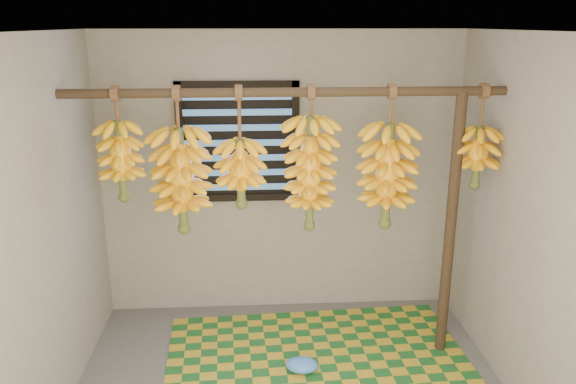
{
  "coord_description": "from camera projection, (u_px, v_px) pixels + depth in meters",
  "views": [
    {
      "loc": [
        -0.23,
        -3.06,
        2.45
      ],
      "look_at": [
        0.0,
        0.55,
        1.35
      ],
      "focal_mm": 35.0,
      "sensor_mm": 36.0,
      "label": 1
    }
  ],
  "objects": [
    {
      "name": "ceiling",
      "position": [
        295.0,
        31.0,
        2.95
      ],
      "size": [
        3.0,
        3.0,
        0.01
      ],
      "primitive_type": "cube",
      "color": "silver",
      "rests_on": "wall_back"
    },
    {
      "name": "wall_back",
      "position": [
        281.0,
        176.0,
        4.74
      ],
      "size": [
        3.0,
        0.01,
        2.4
      ],
      "primitive_type": "cube",
      "color": "gray",
      "rests_on": "floor"
    },
    {
      "name": "wall_left",
      "position": [
        32.0,
        250.0,
        3.21
      ],
      "size": [
        0.01,
        3.0,
        2.4
      ],
      "primitive_type": "cube",
      "color": "gray",
      "rests_on": "floor"
    },
    {
      "name": "wall_right",
      "position": [
        542.0,
        237.0,
        3.39
      ],
      "size": [
        0.01,
        3.0,
        2.4
      ],
      "primitive_type": "cube",
      "color": "gray",
      "rests_on": "floor"
    },
    {
      "name": "window",
      "position": [
        238.0,
        143.0,
        4.6
      ],
      "size": [
        1.0,
        0.04,
        1.0
      ],
      "color": "black",
      "rests_on": "wall_back"
    },
    {
      "name": "hanging_pole",
      "position": [
        287.0,
        92.0,
        3.74
      ],
      "size": [
        3.0,
        0.06,
        0.06
      ],
      "primitive_type": "cylinder",
      "rotation": [
        0.0,
        1.57,
        0.0
      ],
      "color": "#3A2D1B",
      "rests_on": "wall_left"
    },
    {
      "name": "support_post",
      "position": [
        450.0,
        229.0,
        4.1
      ],
      "size": [
        0.08,
        0.08,
        2.0
      ],
      "primitive_type": "cylinder",
      "color": "#3A2D1B",
      "rests_on": "floor"
    },
    {
      "name": "woven_mat",
      "position": [
        321.0,
        373.0,
        4.07
      ],
      "size": [
        2.35,
        1.92,
        0.01
      ],
      "primitive_type": "cube",
      "rotation": [
        0.0,
        0.0,
        0.05
      ],
      "color": "#1A5923",
      "rests_on": "floor"
    },
    {
      "name": "plastic_bag",
      "position": [
        302.0,
        365.0,
        4.08
      ],
      "size": [
        0.27,
        0.22,
        0.1
      ],
      "primitive_type": "ellipsoid",
      "rotation": [
        0.0,
        0.0,
        -0.19
      ],
      "color": "#3F84EB",
      "rests_on": "woven_mat"
    },
    {
      "name": "banana_bunch_a",
      "position": [
        121.0,
        161.0,
        3.8
      ],
      "size": [
        0.3,
        0.3,
        0.78
      ],
      "color": "brown",
      "rests_on": "hanging_pole"
    },
    {
      "name": "banana_bunch_b",
      "position": [
        181.0,
        181.0,
        3.87
      ],
      "size": [
        0.4,
        0.4,
        1.02
      ],
      "color": "brown",
      "rests_on": "hanging_pole"
    },
    {
      "name": "banana_bunch_c",
      "position": [
        241.0,
        173.0,
        3.88
      ],
      "size": [
        0.32,
        0.32,
        0.84
      ],
      "color": "brown",
      "rests_on": "hanging_pole"
    },
    {
      "name": "banana_bunch_d",
      "position": [
        310.0,
        174.0,
        3.91
      ],
      "size": [
        0.36,
        0.36,
        1.02
      ],
      "color": "brown",
      "rests_on": "hanging_pole"
    },
    {
      "name": "banana_bunch_e",
      "position": [
        387.0,
        176.0,
        3.95
      ],
      "size": [
        0.4,
        0.4,
        1.01
      ],
      "color": "brown",
      "rests_on": "hanging_pole"
    },
    {
      "name": "banana_bunch_f",
      "position": [
        477.0,
        157.0,
        3.95
      ],
      "size": [
        0.3,
        0.3,
        0.74
      ],
      "color": "brown",
      "rests_on": "hanging_pole"
    }
  ]
}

